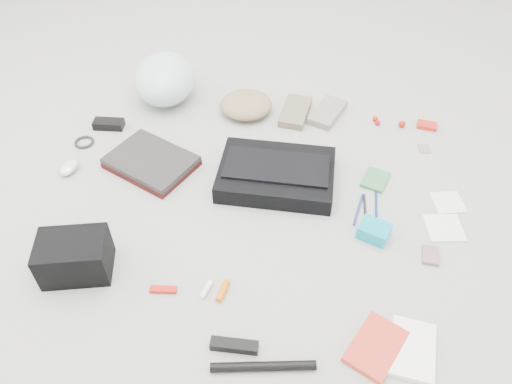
% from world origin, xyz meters
% --- Properties ---
extents(ground_plane, '(4.00, 4.00, 0.00)m').
position_xyz_m(ground_plane, '(0.00, 0.00, 0.00)').
color(ground_plane, gray).
extents(messenger_bag, '(0.44, 0.32, 0.07)m').
position_xyz_m(messenger_bag, '(0.05, 0.12, 0.04)').
color(messenger_bag, black).
rests_on(messenger_bag, ground_plane).
extents(bag_flap, '(0.40, 0.20, 0.01)m').
position_xyz_m(bag_flap, '(0.05, 0.12, 0.08)').
color(bag_flap, black).
rests_on(bag_flap, messenger_bag).
extents(laptop_sleeve, '(0.38, 0.34, 0.02)m').
position_xyz_m(laptop_sleeve, '(-0.44, 0.11, 0.01)').
color(laptop_sleeve, '#380C0C').
rests_on(laptop_sleeve, ground_plane).
extents(laptop, '(0.38, 0.33, 0.02)m').
position_xyz_m(laptop, '(-0.44, 0.11, 0.03)').
color(laptop, black).
rests_on(laptop, laptop_sleeve).
extents(bike_helmet, '(0.33, 0.38, 0.20)m').
position_xyz_m(bike_helmet, '(-0.53, 0.57, 0.10)').
color(bike_helmet, silver).
rests_on(bike_helmet, ground_plane).
extents(beanie, '(0.26, 0.25, 0.08)m').
position_xyz_m(beanie, '(-0.15, 0.53, 0.04)').
color(beanie, '#876E4E').
rests_on(beanie, ground_plane).
extents(mitten_left, '(0.12, 0.22, 0.03)m').
position_xyz_m(mitten_left, '(0.06, 0.56, 0.02)').
color(mitten_left, '#6F604D').
rests_on(mitten_left, ground_plane).
extents(mitten_right, '(0.16, 0.23, 0.03)m').
position_xyz_m(mitten_right, '(0.20, 0.58, 0.02)').
color(mitten_right, gray).
rests_on(mitten_right, ground_plane).
extents(power_brick, '(0.13, 0.07, 0.03)m').
position_xyz_m(power_brick, '(-0.70, 0.31, 0.02)').
color(power_brick, black).
rests_on(power_brick, ground_plane).
extents(cable_coil, '(0.08, 0.08, 0.01)m').
position_xyz_m(cable_coil, '(-0.76, 0.19, 0.01)').
color(cable_coil, black).
rests_on(cable_coil, ground_plane).
extents(mouse, '(0.07, 0.10, 0.04)m').
position_xyz_m(mouse, '(-0.74, 0.02, 0.02)').
color(mouse, silver).
rests_on(mouse, ground_plane).
extents(camera_bag, '(0.25, 0.20, 0.14)m').
position_xyz_m(camera_bag, '(-0.50, -0.41, 0.07)').
color(camera_bag, black).
rests_on(camera_bag, ground_plane).
extents(multitool, '(0.09, 0.04, 0.01)m').
position_xyz_m(multitool, '(-0.21, -0.43, 0.01)').
color(multitool, '#A6150B').
rests_on(multitool, ground_plane).
extents(toiletry_tube_white, '(0.03, 0.07, 0.02)m').
position_xyz_m(toiletry_tube_white, '(-0.07, -0.41, 0.01)').
color(toiletry_tube_white, silver).
rests_on(toiletry_tube_white, ground_plane).
extents(toiletry_tube_orange, '(0.03, 0.08, 0.02)m').
position_xyz_m(toiletry_tube_orange, '(-0.02, -0.40, 0.01)').
color(toiletry_tube_orange, '#C75E04').
rests_on(toiletry_tube_orange, ground_plane).
extents(u_lock, '(0.14, 0.04, 0.03)m').
position_xyz_m(u_lock, '(0.05, -0.58, 0.01)').
color(u_lock, black).
rests_on(u_lock, ground_plane).
extents(bike_pump, '(0.29, 0.09, 0.03)m').
position_xyz_m(bike_pump, '(0.15, -0.62, 0.01)').
color(bike_pump, black).
rests_on(bike_pump, ground_plane).
extents(book_red, '(0.19, 0.22, 0.02)m').
position_xyz_m(book_red, '(0.45, -0.50, 0.01)').
color(book_red, red).
rests_on(book_red, ground_plane).
extents(book_white, '(0.14, 0.19, 0.02)m').
position_xyz_m(book_white, '(0.55, -0.49, 0.01)').
color(book_white, white).
rests_on(book_white, ground_plane).
extents(notepad, '(0.11, 0.13, 0.01)m').
position_xyz_m(notepad, '(0.42, 0.20, 0.01)').
color(notepad, '#346A3F').
rests_on(notepad, ground_plane).
extents(pen_blue, '(0.03, 0.16, 0.01)m').
position_xyz_m(pen_blue, '(0.37, 0.03, 0.00)').
color(pen_blue, navy).
rests_on(pen_blue, ground_plane).
extents(pen_black, '(0.02, 0.15, 0.01)m').
position_xyz_m(pen_black, '(0.39, 0.03, 0.00)').
color(pen_black, black).
rests_on(pen_black, ground_plane).
extents(pen_navy, '(0.02, 0.15, 0.01)m').
position_xyz_m(pen_navy, '(0.43, 0.07, 0.00)').
color(pen_navy, navy).
rests_on(pen_navy, ground_plane).
extents(accordion_wallet, '(0.12, 0.11, 0.05)m').
position_xyz_m(accordion_wallet, '(0.42, -0.08, 0.02)').
color(accordion_wallet, '#0998B8').
rests_on(accordion_wallet, ground_plane).
extents(card_deck, '(0.05, 0.08, 0.01)m').
position_xyz_m(card_deck, '(0.61, -0.13, 0.01)').
color(card_deck, '#8A5A71').
rests_on(card_deck, ground_plane).
extents(napkin_top, '(0.13, 0.13, 0.01)m').
position_xyz_m(napkin_top, '(0.69, 0.13, 0.00)').
color(napkin_top, silver).
rests_on(napkin_top, ground_plane).
extents(napkin_bottom, '(0.15, 0.15, 0.01)m').
position_xyz_m(napkin_bottom, '(0.67, 0.00, 0.00)').
color(napkin_bottom, silver).
rests_on(napkin_bottom, ground_plane).
extents(lollipop_a, '(0.03, 0.03, 0.02)m').
position_xyz_m(lollipop_a, '(0.41, 0.58, 0.01)').
color(lollipop_a, '#B4250B').
rests_on(lollipop_a, ground_plane).
extents(lollipop_b, '(0.03, 0.03, 0.02)m').
position_xyz_m(lollipop_b, '(0.42, 0.55, 0.01)').
color(lollipop_b, '#B50017').
rests_on(lollipop_b, ground_plane).
extents(lollipop_c, '(0.04, 0.04, 0.03)m').
position_xyz_m(lollipop_c, '(0.52, 0.56, 0.01)').
color(lollipop_c, '#AA150B').
rests_on(lollipop_c, ground_plane).
extents(altoids_tin, '(0.09, 0.06, 0.02)m').
position_xyz_m(altoids_tin, '(0.63, 0.58, 0.01)').
color(altoids_tin, '#B52017').
rests_on(altoids_tin, ground_plane).
extents(stamp_sheet, '(0.06, 0.06, 0.00)m').
position_xyz_m(stamp_sheet, '(0.61, 0.43, 0.00)').
color(stamp_sheet, gray).
rests_on(stamp_sheet, ground_plane).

